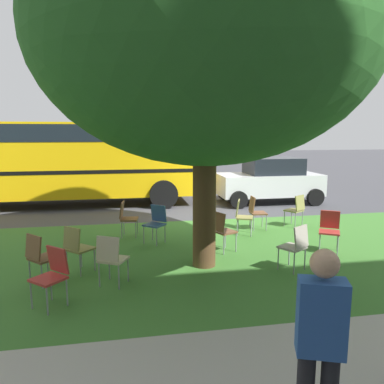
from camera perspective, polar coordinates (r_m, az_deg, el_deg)
The scene contains 18 objects.
ground at distance 11.14m, azimuth 4.11°, elevation -4.03°, with size 80.00×80.00×0.00m, color #424247.
grass_verge at distance 8.19m, azimuth 9.73°, elevation -9.01°, with size 48.00×6.00×0.01m, color #3D752D.
street_tree at distance 7.01m, azimuth 2.07°, elevation 22.77°, with size 6.11×6.11×6.46m.
chair_0 at distance 9.19m, azimuth -10.14°, elevation -3.68°, with size 0.48×0.47×0.88m.
chair_1 at distance 8.48m, azimuth 20.55°, elevation -5.22°, with size 0.57×0.57×0.88m.
chair_2 at distance 9.87m, azimuth 9.86°, elevation -2.79°, with size 0.45×0.45×0.88m.
chair_3 at distance 6.75m, azimuth -22.53°, elevation -8.99°, with size 0.59×0.59×0.88m.
chair_4 at distance 8.59m, azimuth -5.60°, elevation -4.48°, with size 0.59×0.59×0.88m.
chair_5 at distance 9.32m, azimuth 7.74°, elevation -3.45°, with size 0.54×0.54×0.88m.
chair_6 at distance 7.04m, azimuth -17.43°, elevation -7.96°, with size 0.59×0.59×0.88m.
chair_7 at distance 10.38m, azimuth 15.86°, elevation -2.41°, with size 0.57×0.58×0.88m.
chair_8 at distance 7.92m, azimuth 4.70°, elevation -5.66°, with size 0.55×0.55×0.88m.
chair_9 at distance 7.08m, azimuth 15.78°, elevation -7.79°, with size 0.57×0.57×0.88m.
chair_10 at distance 5.88m, azimuth -20.87°, elevation -11.56°, with size 0.59×0.59×0.88m.
chair_11 at distance 6.32m, azimuth -12.43°, elevation -9.71°, with size 0.56×0.56×0.88m.
parked_car at distance 13.71m, azimuth 11.97°, elevation 1.84°, with size 3.70×1.92×1.65m.
school_bus at distance 13.78m, azimuth -21.91°, elevation 5.27°, with size 10.40×2.80×2.88m.
pedestrian_1 at distance 3.23m, azimuth 19.22°, elevation -21.43°, with size 0.41×0.31×1.69m.
Camera 1 is at (2.71, 10.50, 2.54)m, focal length 34.38 mm.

